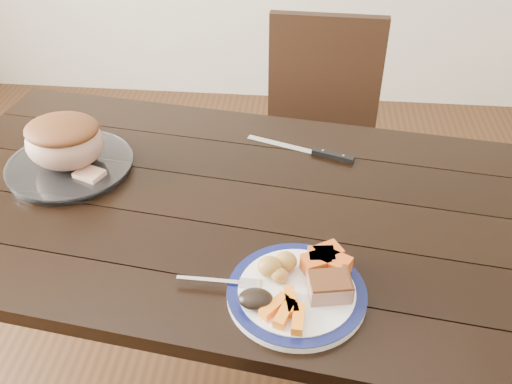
# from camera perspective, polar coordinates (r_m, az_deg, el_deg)

# --- Properties ---
(ground) EXTENTS (4.00, 4.00, 0.00)m
(ground) POSITION_cam_1_polar(r_m,az_deg,el_deg) (1.99, -2.35, -18.13)
(ground) COLOR #472B16
(ground) RESTS_ON ground
(dining_table) EXTENTS (1.71, 1.10, 0.75)m
(dining_table) POSITION_cam_1_polar(r_m,az_deg,el_deg) (1.50, -2.98, -3.71)
(dining_table) COLOR black
(dining_table) RESTS_ON ground
(chair_far) EXTENTS (0.44, 0.45, 0.93)m
(chair_far) POSITION_cam_1_polar(r_m,az_deg,el_deg) (2.16, 6.44, 6.03)
(chair_far) COLOR black
(chair_far) RESTS_ON ground
(dinner_plate) EXTENTS (0.29, 0.29, 0.02)m
(dinner_plate) POSITION_cam_1_polar(r_m,az_deg,el_deg) (1.20, 4.08, -10.11)
(dinner_plate) COLOR white
(dinner_plate) RESTS_ON dining_table
(plate_rim) EXTENTS (0.29, 0.29, 0.02)m
(plate_rim) POSITION_cam_1_polar(r_m,az_deg,el_deg) (1.19, 4.10, -9.83)
(plate_rim) COLOR #0D1343
(plate_rim) RESTS_ON dinner_plate
(serving_platter) EXTENTS (0.33, 0.33, 0.02)m
(serving_platter) POSITION_cam_1_polar(r_m,az_deg,el_deg) (1.63, -18.06, 2.45)
(serving_platter) COLOR white
(serving_platter) RESTS_ON dining_table
(pork_slice) EXTENTS (0.09, 0.08, 0.04)m
(pork_slice) POSITION_cam_1_polar(r_m,az_deg,el_deg) (1.18, 7.30, -9.44)
(pork_slice) COLOR tan
(pork_slice) RESTS_ON dinner_plate
(roasted_potatoes) EXTENTS (0.08, 0.08, 0.04)m
(roasted_potatoes) POSITION_cam_1_polar(r_m,az_deg,el_deg) (1.21, 2.15, -7.43)
(roasted_potatoes) COLOR gold
(roasted_potatoes) RESTS_ON dinner_plate
(carrot_batons) EXTENTS (0.09, 0.11, 0.02)m
(carrot_batons) POSITION_cam_1_polar(r_m,az_deg,el_deg) (1.14, 3.10, -11.71)
(carrot_batons) COLOR orange
(carrot_batons) RESTS_ON dinner_plate
(pumpkin_wedges) EXTENTS (0.11, 0.10, 0.04)m
(pumpkin_wedges) POSITION_cam_1_polar(r_m,az_deg,el_deg) (1.23, 6.95, -6.85)
(pumpkin_wedges) COLOR #FA5D1B
(pumpkin_wedges) RESTS_ON dinner_plate
(dark_mushroom) EXTENTS (0.07, 0.05, 0.03)m
(dark_mushroom) POSITION_cam_1_polar(r_m,az_deg,el_deg) (1.15, -0.03, -10.65)
(dark_mushroom) COLOR black
(dark_mushroom) RESTS_ON dinner_plate
(fork) EXTENTS (0.18, 0.03, 0.00)m
(fork) POSITION_cam_1_polar(r_m,az_deg,el_deg) (1.20, -3.11, -8.97)
(fork) COLOR silver
(fork) RESTS_ON dinner_plate
(roast_joint) EXTENTS (0.21, 0.18, 0.13)m
(roast_joint) POSITION_cam_1_polar(r_m,az_deg,el_deg) (1.59, -18.58, 4.68)
(roast_joint) COLOR tan
(roast_joint) RESTS_ON serving_platter
(cut_slice) EXTENTS (0.09, 0.08, 0.02)m
(cut_slice) POSITION_cam_1_polar(r_m,az_deg,el_deg) (1.55, -16.30, 1.68)
(cut_slice) COLOR tan
(cut_slice) RESTS_ON serving_platter
(carving_knife) EXTENTS (0.31, 0.12, 0.01)m
(carving_knife) POSITION_cam_1_polar(r_m,az_deg,el_deg) (1.62, 6.35, 3.93)
(carving_knife) COLOR silver
(carving_knife) RESTS_ON dining_table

